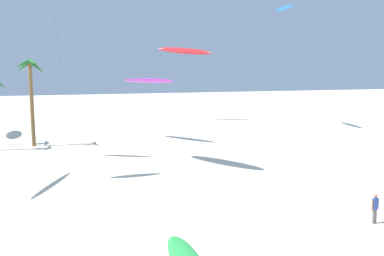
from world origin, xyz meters
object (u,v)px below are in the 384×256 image
palm_tree_3 (31,78)px  flying_kite_4 (148,81)px  flying_kite_7 (284,8)px  person_foreground_walker (375,207)px  flying_kite_0 (185,51)px

palm_tree_3 → flying_kite_4: (12.82, -0.58, -0.32)m
palm_tree_3 → flying_kite_7: (33.89, 4.19, 9.64)m
palm_tree_3 → flying_kite_4: palm_tree_3 is taller
flying_kite_7 → person_foreground_walker: (-16.08, -35.31, -16.17)m
flying_kite_4 → person_foreground_walker: (5.00, -30.54, -6.21)m
flying_kite_7 → person_foreground_walker: flying_kite_7 is taller
flying_kite_4 → flying_kite_7: bearing=12.7°
flying_kite_0 → person_foreground_walker: 49.16m
flying_kite_4 → person_foreground_walker: bearing=-80.7°
palm_tree_3 → flying_kite_7: flying_kite_7 is taller
palm_tree_3 → flying_kite_4: size_ratio=1.23×
flying_kite_0 → person_foreground_walker: bearing=-96.6°
flying_kite_0 → person_foreground_walker: flying_kite_0 is taller
palm_tree_3 → flying_kite_4: bearing=-2.6°
flying_kite_7 → person_foreground_walker: bearing=-114.5°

